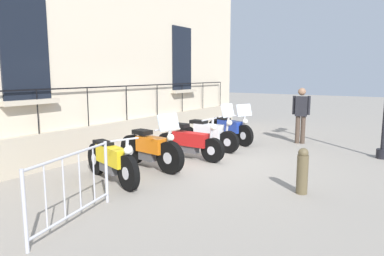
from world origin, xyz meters
TOP-DOWN VIEW (x-y plane):
  - ground_plane at (0.00, 0.00)m, footprint 60.00×60.00m
  - building_facade at (-2.79, -0.00)m, footprint 0.82×13.27m
  - motorcycle_yellow at (-0.48, -2.50)m, footprint 2.01×0.85m
  - motorcycle_orange at (-0.45, -1.29)m, footprint 1.98×0.71m
  - motorcycle_red at (-0.26, 0.01)m, footprint 2.03×0.64m
  - motorcycle_white at (-0.38, 1.16)m, footprint 2.03×0.69m
  - motorcycle_blue at (-0.34, 2.43)m, footprint 1.93×0.96m
  - crowd_barrier at (0.53, -4.24)m, footprint 0.51×1.80m
  - bollard at (2.94, -1.13)m, footprint 0.20×0.20m
  - pedestrian_standing at (1.54, 3.57)m, footprint 0.52×0.30m

SIDE VIEW (x-z plane):
  - ground_plane at x=0.00m, z-range 0.00..0.00m
  - motorcycle_red at x=-0.26m, z-range -0.13..0.95m
  - bollard at x=2.94m, z-range 0.00..0.85m
  - motorcycle_yellow at x=-0.48m, z-range -0.05..0.92m
  - motorcycle_blue at x=-0.34m, z-range -0.19..1.08m
  - motorcycle_orange at x=-0.45m, z-range -0.21..1.10m
  - motorcycle_white at x=-0.38m, z-range -0.23..1.12m
  - crowd_barrier at x=0.53m, z-range 0.04..1.09m
  - pedestrian_standing at x=1.54m, z-range 0.12..1.85m
  - building_facade at x=-2.79m, z-range -0.12..6.25m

